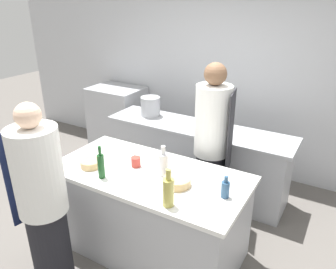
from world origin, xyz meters
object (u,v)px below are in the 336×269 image
at_px(chef_at_prep_near, 43,203).
at_px(bottle_cooking_oil, 168,191).
at_px(bottle_vinegar, 225,189).
at_px(bottle_wine, 101,165).
at_px(bowl_mixing_large, 177,181).
at_px(bowl_prep_small, 91,164).
at_px(bottle_olive_oil, 163,164).
at_px(chef_at_stove, 212,147).
at_px(cup, 136,162).
at_px(stockpot, 150,106).
at_px(oven_range, 118,119).

distance_m(chef_at_prep_near, bottle_cooking_oil, 1.02).
distance_m(bottle_vinegar, bottle_wine, 1.09).
bearing_deg(bottle_wine, bottle_vinegar, 14.04).
relative_size(bowl_mixing_large, bowl_prep_small, 1.22).
distance_m(bottle_olive_oil, bottle_vinegar, 0.61).
distance_m(chef_at_stove, bottle_cooking_oil, 1.13).
xyz_separation_m(bottle_wine, cup, (0.14, 0.32, -0.07)).
bearing_deg(bottle_wine, stockpot, 108.21).
bearing_deg(stockpot, chef_at_stove, -25.67).
bearing_deg(chef_at_prep_near, stockpot, 20.27).
bearing_deg(oven_range, bottle_wine, -54.23).
distance_m(cup, stockpot, 1.44).
bearing_deg(bowl_prep_small, oven_range, 122.73).
xyz_separation_m(bowl_mixing_large, stockpot, (-1.16, 1.37, 0.09)).
relative_size(chef_at_prep_near, bottle_vinegar, 8.95).
bearing_deg(oven_range, bowl_prep_small, -57.27).
height_order(chef_at_stove, bottle_wine, chef_at_stove).
bearing_deg(bottle_wine, bottle_olive_oil, 35.04).
relative_size(oven_range, bottle_cooking_oil, 3.27).
distance_m(oven_range, bottle_wine, 2.57).
distance_m(bowl_prep_small, cup, 0.43).
distance_m(bottle_wine, bottle_cooking_oil, 0.73).
bearing_deg(bowl_mixing_large, oven_range, 139.28).
relative_size(oven_range, stockpot, 4.01).
bearing_deg(bottle_vinegar, bottle_olive_oil, 175.29).
bearing_deg(chef_at_prep_near, chef_at_stove, -15.88).
bearing_deg(bowl_mixing_large, bowl_prep_small, -171.60).
bearing_deg(chef_at_stove, cup, -43.98).
bearing_deg(bowl_prep_small, bottle_olive_oil, 17.92).
height_order(chef_at_stove, bottle_cooking_oil, chef_at_stove).
height_order(chef_at_prep_near, bottle_wine, chef_at_prep_near).
height_order(oven_range, stockpot, stockpot).
xyz_separation_m(bowl_mixing_large, bowl_prep_small, (-0.86, -0.13, -0.00)).
relative_size(bottle_olive_oil, bottle_wine, 0.94).
distance_m(chef_at_stove, stockpot, 1.26).
distance_m(oven_range, chef_at_prep_near, 2.87).
relative_size(bottle_olive_oil, bowl_prep_small, 1.47).
xyz_separation_m(oven_range, cup, (1.61, -1.72, 0.41)).
relative_size(bottle_cooking_oil, bowl_prep_small, 1.63).
bearing_deg(stockpot, chef_at_prep_near, -80.86).
relative_size(chef_at_prep_near, bowl_prep_small, 8.70).
height_order(bottle_cooking_oil, stockpot, bottle_cooking_oil).
height_order(chef_at_stove, bottle_vinegar, chef_at_stove).
bearing_deg(bowl_prep_small, chef_at_stove, 49.08).
bearing_deg(bottle_wine, chef_at_prep_near, -110.48).
height_order(bottle_cooking_oil, bowl_mixing_large, bottle_cooking_oil).
bearing_deg(bottle_olive_oil, chef_at_prep_near, -127.95).
distance_m(oven_range, stockpot, 1.16).
distance_m(bottle_cooking_oil, cup, 0.70).
xyz_separation_m(bottle_olive_oil, cup, (-0.31, 0.01, -0.07)).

